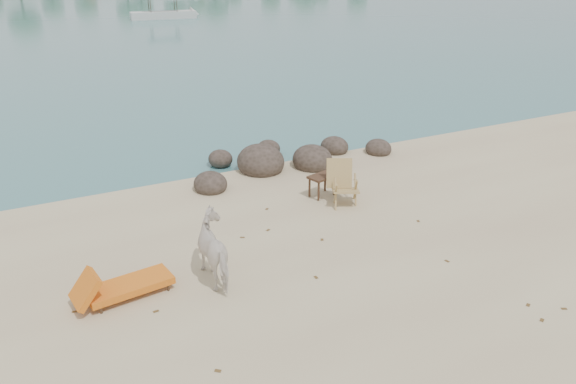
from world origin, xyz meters
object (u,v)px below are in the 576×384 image
object	(u,v)px
cow	(218,251)
side_table	(322,187)
deck_chair	(346,185)
boulders	(283,161)
lounge_chair	(129,283)

from	to	relation	value
cow	side_table	bearing A→B (deg)	-147.90
cow	deck_chair	size ratio (longest dim) A/B	1.36
cow	side_table	xyz separation A→B (m)	(3.55, 2.42, -0.33)
cow	deck_chair	world-z (taller)	cow
side_table	deck_chair	size ratio (longest dim) A/B	0.64
cow	boulders	bearing A→B (deg)	-129.78
cow	lounge_chair	world-z (taller)	cow
boulders	cow	world-z (taller)	cow
cow	deck_chair	xyz separation A→B (m)	(3.80, 1.73, -0.08)
cow	side_table	distance (m)	4.31
boulders	side_table	world-z (taller)	boulders
cow	side_table	world-z (taller)	cow
cow	lounge_chair	size ratio (longest dim) A/B	0.77
boulders	cow	size ratio (longest dim) A/B	4.39
cow	lounge_chair	bearing A→B (deg)	-8.86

